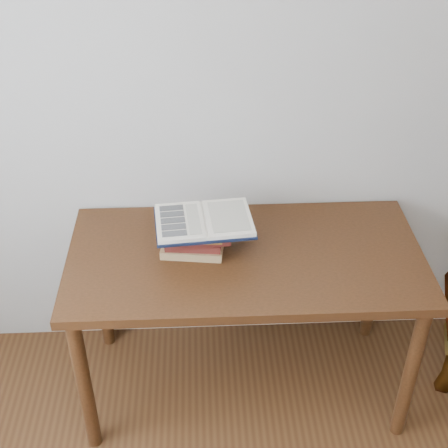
{
  "coord_description": "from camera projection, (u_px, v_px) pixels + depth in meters",
  "views": [
    {
      "loc": [
        -0.11,
        -0.57,
        2.3
      ],
      "look_at": [
        -0.02,
        1.36,
        0.93
      ],
      "focal_mm": 50.0,
      "sensor_mm": 36.0,
      "label": 1
    }
  ],
  "objects": [
    {
      "name": "open_book",
      "position": [
        204.0,
        221.0,
        2.43
      ],
      "size": [
        0.4,
        0.3,
        0.03
      ],
      "rotation": [
        0.0,
        0.0,
        0.09
      ],
      "color": "black",
      "rests_on": "book_stack"
    },
    {
      "name": "book_stack",
      "position": [
        195.0,
        238.0,
        2.47
      ],
      "size": [
        0.28,
        0.21,
        0.13
      ],
      "color": "tan",
      "rests_on": "desk"
    },
    {
      "name": "desk",
      "position": [
        245.0,
        273.0,
        2.54
      ],
      "size": [
        1.42,
        0.71,
        0.76
      ],
      "color": "#472511",
      "rests_on": "ground"
    },
    {
      "name": "room_shell",
      "position": [
        229.0,
        376.0,
        0.86
      ],
      "size": [
        3.54,
        3.54,
        2.62
      ],
      "color": "#ADAAA3",
      "rests_on": "ground"
    }
  ]
}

